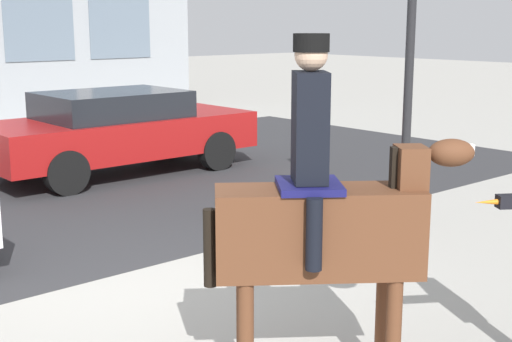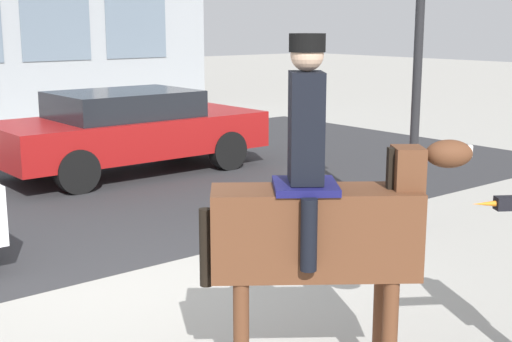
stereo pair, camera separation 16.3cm
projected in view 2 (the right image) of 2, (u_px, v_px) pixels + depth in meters
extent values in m
plane|color=#9E9B93|center=(137.00, 289.00, 6.99)|extent=(80.00, 80.00, 0.00)
cube|color=slate|center=(56.00, 19.00, 19.24)|extent=(1.98, 0.02, 2.23)
cube|color=slate|center=(136.00, 19.00, 20.77)|extent=(1.98, 0.02, 2.23)
cube|color=#59331E|center=(315.00, 232.00, 4.90)|extent=(1.40, 1.21, 0.61)
cylinder|color=#59331E|center=(380.00, 321.00, 5.21)|extent=(0.11, 0.11, 0.85)
cylinder|color=#59331E|center=(389.00, 339.00, 4.91)|extent=(0.11, 0.11, 0.85)
cylinder|color=#59331E|center=(241.00, 323.00, 5.18)|extent=(0.11, 0.11, 0.85)
cylinder|color=#59331E|center=(241.00, 341.00, 4.88)|extent=(0.11, 0.11, 0.85)
cube|color=#59331E|center=(407.00, 183.00, 4.85)|extent=(0.31, 0.31, 0.50)
cube|color=black|center=(390.00, 180.00, 4.84)|extent=(0.08, 0.09, 0.45)
ellipsoid|color=#59331E|center=(449.00, 154.00, 4.82)|extent=(0.38, 0.35, 0.19)
cube|color=silver|center=(463.00, 151.00, 4.82)|extent=(0.12, 0.11, 0.08)
cylinder|color=black|center=(206.00, 248.00, 4.89)|extent=(0.09, 0.09, 0.55)
cube|color=#14144C|center=(305.00, 186.00, 4.83)|extent=(0.63, 0.64, 0.05)
cube|color=black|center=(306.00, 128.00, 4.75)|extent=(0.37, 0.39, 0.74)
sphere|color=#D1A889|center=(307.00, 55.00, 4.65)|extent=(0.22, 0.22, 0.22)
cylinder|color=black|center=(307.00, 43.00, 4.63)|extent=(0.24, 0.24, 0.12)
cylinder|color=black|center=(301.00, 213.00, 5.15)|extent=(0.11, 0.11, 0.48)
cylinder|color=black|center=(309.00, 235.00, 4.62)|extent=(0.11, 0.11, 0.48)
cone|color=orange|center=(485.00, 204.00, 4.79)|extent=(0.17, 0.14, 0.04)
cube|color=maroon|center=(131.00, 135.00, 12.34)|extent=(4.63, 1.93, 0.63)
cube|color=black|center=(124.00, 104.00, 12.16)|extent=(2.32, 1.69, 0.44)
cylinder|color=black|center=(228.00, 150.00, 12.62)|extent=(0.69, 0.23, 0.69)
cylinder|color=black|center=(174.00, 138.00, 13.97)|extent=(0.69, 0.23, 0.69)
cylinder|color=black|center=(77.00, 171.00, 10.85)|extent=(0.69, 0.23, 0.69)
cylinder|color=black|center=(32.00, 155.00, 12.20)|extent=(0.69, 0.23, 0.69)
cylinder|color=black|center=(416.00, 102.00, 8.69)|extent=(0.11, 0.11, 3.24)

